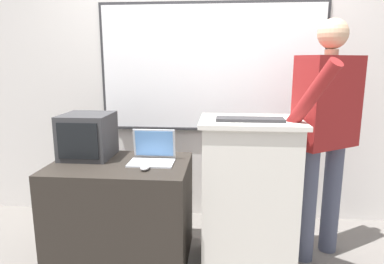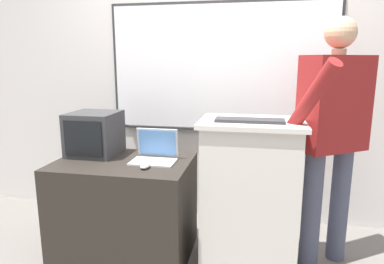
{
  "view_description": "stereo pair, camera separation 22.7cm",
  "coord_description": "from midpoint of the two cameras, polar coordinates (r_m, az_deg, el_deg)",
  "views": [
    {
      "loc": [
        0.15,
        -1.89,
        1.44
      ],
      "look_at": [
        -0.05,
        0.32,
        0.97
      ],
      "focal_mm": 32.0,
      "sensor_mm": 36.0,
      "label": 1
    },
    {
      "loc": [
        0.38,
        -1.86,
        1.44
      ],
      "look_at": [
        -0.05,
        0.32,
        0.97
      ],
      "focal_mm": 32.0,
      "sensor_mm": 36.0,
      "label": 2
    }
  ],
  "objects": [
    {
      "name": "back_wall",
      "position": [
        3.1,
        0.29,
        11.87
      ],
      "size": [
        6.4,
        0.17,
        2.89
      ],
      "color": "silver",
      "rests_on": "ground_plane"
    },
    {
      "name": "lectern_podium",
      "position": [
        2.41,
        6.73,
        -10.33
      ],
      "size": [
        0.68,
        0.5,
        1.06
      ],
      "color": "beige",
      "rests_on": "ground_plane"
    },
    {
      "name": "side_desk",
      "position": [
        2.62,
        -14.07,
        -12.72
      ],
      "size": [
        0.97,
        0.66,
        0.73
      ],
      "color": "#28231E",
      "rests_on": "ground_plane"
    },
    {
      "name": "person_presenter",
      "position": [
        2.52,
        19.09,
        1.19
      ],
      "size": [
        0.62,
        0.75,
        1.72
      ],
      "rotation": [
        0.0,
        0.0,
        0.59
      ],
      "color": "#474C60",
      "rests_on": "ground_plane"
    },
    {
      "name": "laptop",
      "position": [
        2.47,
        -9.14,
        -3.31
      ],
      "size": [
        0.31,
        0.24,
        0.23
      ],
      "color": "#B7BABF",
      "rests_on": "side_desk"
    },
    {
      "name": "wireless_keyboard",
      "position": [
        2.21,
        6.75,
        2.08
      ],
      "size": [
        0.43,
        0.14,
        0.02
      ],
      "color": "#2D2D30",
      "rests_on": "lectern_podium"
    },
    {
      "name": "computer_mouse_by_laptop",
      "position": [
        2.3,
        -10.66,
        -5.86
      ],
      "size": [
        0.06,
        0.1,
        0.03
      ],
      "color": "#BCBCC1",
      "rests_on": "side_desk"
    },
    {
      "name": "computer_mouse_by_keyboard",
      "position": [
        2.23,
        13.99,
        2.09
      ],
      "size": [
        0.06,
        0.1,
        0.03
      ],
      "color": "black",
      "rests_on": "lectern_podium"
    },
    {
      "name": "crt_monitor",
      "position": [
        2.68,
        -19.35,
        -0.61
      ],
      "size": [
        0.35,
        0.37,
        0.33
      ],
      "color": "#333335",
      "rests_on": "side_desk"
    }
  ]
}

